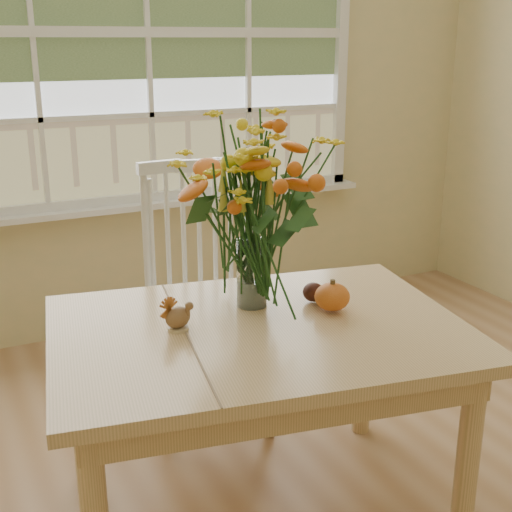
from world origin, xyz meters
name	(u,v)px	position (x,y,z in m)	size (l,w,h in m)	color
wall_back	(147,74)	(0.00, 2.25, 1.35)	(4.00, 0.02, 2.70)	beige
window	(148,36)	(0.00, 2.21, 1.53)	(2.42, 0.12, 1.74)	silver
dining_table	(259,353)	(-0.22, 0.54, 0.58)	(1.39, 1.10, 0.67)	tan
windsor_chair	(204,282)	(-0.12, 1.24, 0.58)	(0.57, 0.56, 1.03)	white
flower_vase	(252,206)	(-0.16, 0.70, 1.01)	(0.47, 0.47, 0.56)	white
pumpkin	(332,298)	(0.05, 0.54, 0.72)	(0.11, 0.11, 0.09)	#CA5317
turkey_figurine	(178,318)	(-0.45, 0.62, 0.72)	(0.09, 0.08, 0.10)	#CCB78C
dark_gourd	(313,293)	(0.04, 0.64, 0.71)	(0.12, 0.07, 0.06)	#38160F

